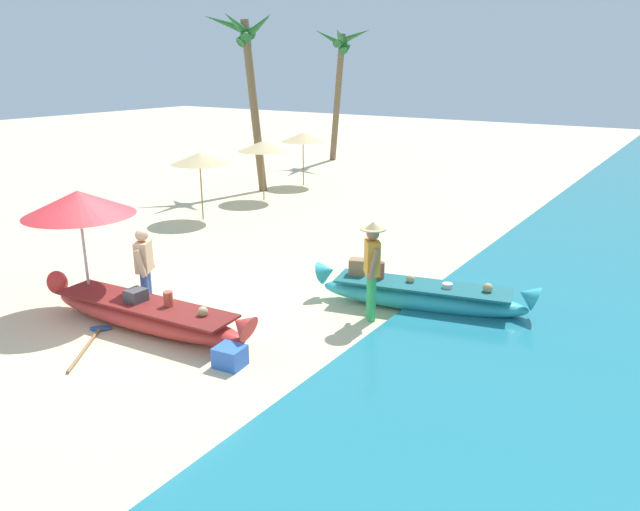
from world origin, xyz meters
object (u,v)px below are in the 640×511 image
person_vendor_hatted (372,264)px  patio_umbrella_large (79,204)px  palm_tree_tall_inland (247,52)px  paddle (91,341)px  boat_red_foreground (145,314)px  cooler_box (230,356)px  palm_tree_leaning_seaward (341,56)px  boat_cyan_midground (420,295)px  person_tourist_customer (145,267)px

person_vendor_hatted → patio_umbrella_large: 5.18m
palm_tree_tall_inland → paddle: 13.26m
patio_umbrella_large → paddle: 2.44m
boat_red_foreground → paddle: size_ratio=3.07×
palm_tree_tall_inland → cooler_box: bearing=-51.7°
person_vendor_hatted → patio_umbrella_large: (-4.50, -2.38, 0.94)m
boat_red_foreground → palm_tree_leaning_seaward: palm_tree_leaning_seaward is taller
patio_umbrella_large → palm_tree_leaning_seaward: (-5.39, 17.43, 2.64)m
patio_umbrella_large → cooler_box: bearing=-4.3°
person_vendor_hatted → paddle: person_vendor_hatted is taller
person_vendor_hatted → boat_red_foreground: bearing=-140.5°
person_vendor_hatted → paddle: bearing=-135.1°
person_vendor_hatted → patio_umbrella_large: patio_umbrella_large is taller
boat_cyan_midground → palm_tree_leaning_seaward: palm_tree_leaning_seaward is taller
boat_cyan_midground → palm_tree_tall_inland: bearing=144.6°
person_vendor_hatted → patio_umbrella_large: size_ratio=0.81×
palm_tree_leaning_seaward → cooler_box: bearing=-63.1°
boat_red_foreground → palm_tree_leaning_seaward: (-6.94, 17.49, 4.32)m
cooler_box → boat_cyan_midground: bearing=60.8°
palm_tree_tall_inland → patio_umbrella_large: bearing=-65.6°
boat_red_foreground → person_tourist_customer: 0.88m
cooler_box → boat_red_foreground: bearing=167.1°
boat_red_foreground → person_tourist_customer: size_ratio=2.80×
person_vendor_hatted → palm_tree_leaning_seaward: bearing=123.3°
person_vendor_hatted → patio_umbrella_large: bearing=-152.2°
patio_umbrella_large → palm_tree_tall_inland: bearing=114.4°
person_vendor_hatted → person_tourist_customer: bearing=-149.5°
boat_red_foreground → person_tourist_customer: bearing=135.0°
boat_red_foreground → boat_cyan_midground: 4.81m
cooler_box → paddle: cooler_box is taller
cooler_box → palm_tree_leaning_seaward: bearing=109.9°
person_vendor_hatted → palm_tree_leaning_seaward: (-9.89, 15.06, 3.57)m
palm_tree_leaning_seaward → palm_tree_tall_inland: bearing=-83.7°
person_vendor_hatted → paddle: size_ratio=1.23×
person_vendor_hatted → boat_cyan_midground: bearing=58.4°
cooler_box → patio_umbrella_large: bearing=168.7°
person_tourist_customer → cooler_box: (2.50, -0.65, -0.74)m
boat_cyan_midground → paddle: bearing=-132.7°
patio_umbrella_large → palm_tree_leaning_seaward: 18.44m
person_tourist_customer → palm_tree_leaning_seaward: bearing=110.9°
person_tourist_customer → cooler_box: person_tourist_customer is taller
person_tourist_customer → person_vendor_hatted: bearing=30.5°
patio_umbrella_large → cooler_box: size_ratio=5.20×
palm_tree_tall_inland → paddle: bearing=-62.2°
person_vendor_hatted → person_tourist_customer: size_ratio=1.11×
boat_cyan_midground → person_tourist_customer: person_tourist_customer is taller
person_tourist_customer → palm_tree_tall_inland: palm_tree_tall_inland is taller
person_tourist_customer → patio_umbrella_large: patio_umbrella_large is taller
palm_tree_tall_inland → boat_cyan_midground: bearing=-35.4°
person_tourist_customer → boat_red_foreground: bearing=-45.0°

